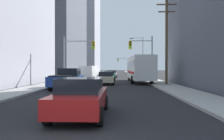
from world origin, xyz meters
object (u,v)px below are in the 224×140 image
object	(u,v)px
traffic_signal_near_left	(78,52)
traffic_signal_near_right	(142,52)
sedan_green	(110,75)
sedan_beige	(106,78)
traffic_signal_far_right	(125,62)
cargo_van_white	(88,72)
pickup_truck_blue	(67,79)
sedan_silver	(112,74)
city_bus	(139,68)
sedan_red	(81,97)

from	to	relation	value
traffic_signal_near_left	traffic_signal_near_right	world-z (taller)	same
sedan_green	traffic_signal_near_right	bearing A→B (deg)	-58.02
sedan_beige	traffic_signal_far_right	xyz separation A→B (m)	(3.72, 46.25, 3.31)
cargo_van_white	traffic_signal_far_right	size ratio (longest dim) A/B	0.88
sedan_beige	traffic_signal_near_left	world-z (taller)	traffic_signal_near_left
pickup_truck_blue	traffic_signal_near_right	world-z (taller)	traffic_signal_near_right
cargo_van_white	traffic_signal_near_left	size ratio (longest dim) A/B	0.88
sedan_silver	sedan_beige	bearing A→B (deg)	-90.76
sedan_beige	sedan_silver	xyz separation A→B (m)	(0.24, 18.32, 0.00)
city_bus	sedan_beige	bearing A→B (deg)	-138.43
sedan_red	traffic_signal_near_left	distance (m)	18.62
pickup_truck_blue	sedan_silver	bearing A→B (deg)	81.55
city_bus	traffic_signal_near_right	xyz separation A→B (m)	(0.15, -1.90, 2.08)
city_bus	sedan_red	size ratio (longest dim) A/B	2.75
sedan_green	traffic_signal_near_left	world-z (taller)	traffic_signal_near_left
cargo_van_white	sedan_beige	size ratio (longest dim) A/B	1.24
city_bus	sedan_green	distance (m)	6.86
sedan_red	traffic_signal_near_left	bearing A→B (deg)	101.83
pickup_truck_blue	traffic_signal_far_right	xyz separation A→B (m)	(7.00, 51.61, 3.15)
sedan_silver	traffic_signal_near_left	xyz separation A→B (m)	(-4.02, -16.39, 3.28)
traffic_signal_near_left	sedan_green	bearing A→B (deg)	61.90
cargo_van_white	traffic_signal_far_right	xyz separation A→B (m)	(6.84, 39.38, 2.80)
city_bus	traffic_signal_near_left	xyz separation A→B (m)	(-8.10, -1.90, 2.13)
pickup_truck_blue	traffic_signal_near_left	xyz separation A→B (m)	(-0.51, 7.29, 3.12)
city_bus	traffic_signal_near_left	world-z (taller)	traffic_signal_near_left
sedan_beige	traffic_signal_far_right	size ratio (longest dim) A/B	0.71
sedan_beige	city_bus	bearing A→B (deg)	41.57
traffic_signal_far_right	sedan_silver	bearing A→B (deg)	-97.10
pickup_truck_blue	sedan_beige	world-z (taller)	pickup_truck_blue
sedan_red	sedan_green	distance (m)	25.06
sedan_red	sedan_silver	bearing A→B (deg)	89.55
sedan_red	sedan_beige	bearing A→B (deg)	89.91
city_bus	traffic_signal_far_right	distance (m)	42.48
pickup_truck_blue	traffic_signal_far_right	world-z (taller)	traffic_signal_far_right
cargo_van_white	sedan_silver	xyz separation A→B (m)	(3.36, 11.45, -0.52)
traffic_signal_near_right	sedan_green	bearing A→B (deg)	121.98
traffic_signal_near_left	traffic_signal_far_right	distance (m)	44.95
pickup_truck_blue	sedan_green	xyz separation A→B (m)	(3.30, 14.41, -0.16)
cargo_van_white	sedan_beige	world-z (taller)	cargo_van_white
sedan_red	cargo_van_white	bearing A→B (deg)	97.70
sedan_red	sedan_silver	distance (m)	34.33
city_bus	sedan_beige	world-z (taller)	city_bus
sedan_beige	sedan_silver	size ratio (longest dim) A/B	1.00
traffic_signal_near_left	city_bus	bearing A→B (deg)	13.22
traffic_signal_far_right	traffic_signal_near_left	bearing A→B (deg)	-99.61
sedan_beige	sedan_green	world-z (taller)	same
sedan_red	sedan_silver	size ratio (longest dim) A/B	0.99
sedan_green	sedan_silver	size ratio (longest dim) A/B	0.99
sedan_green	traffic_signal_near_right	distance (m)	9.00
city_bus	traffic_signal_near_left	distance (m)	8.59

